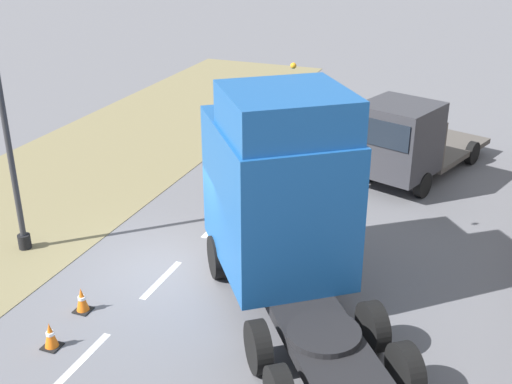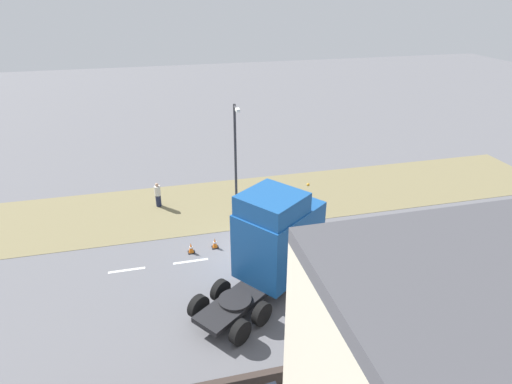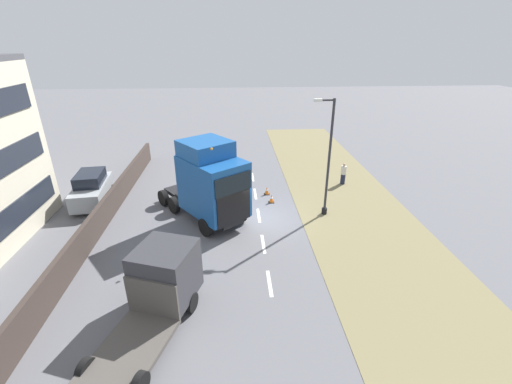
{
  "view_description": "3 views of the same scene",
  "coord_description": "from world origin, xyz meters",
  "px_view_note": "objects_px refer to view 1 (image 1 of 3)",
  "views": [
    {
      "loc": [
        6.93,
        -12.15,
        8.16
      ],
      "look_at": [
        1.63,
        1.36,
        1.71
      ],
      "focal_mm": 45.0,
      "sensor_mm": 36.0,
      "label": 1
    },
    {
      "loc": [
        18.59,
        -4.98,
        12.93
      ],
      "look_at": [
        -1.87,
        0.05,
        2.65
      ],
      "focal_mm": 30.0,
      "sensor_mm": 36.0,
      "label": 2
    },
    {
      "loc": [
        1.44,
        17.85,
        10.01
      ],
      "look_at": [
        0.29,
        1.11,
        2.41
      ],
      "focal_mm": 24.0,
      "sensor_mm": 36.0,
      "label": 3
    }
  ],
  "objects_px": {
    "lorry_cab": "(280,196)",
    "lamp_post": "(9,131)",
    "traffic_cone_trailing": "(82,300)",
    "flatbed_truck": "(405,141)",
    "traffic_cone_lead": "(50,335)"
  },
  "relations": [
    {
      "from": "traffic_cone_lead",
      "to": "traffic_cone_trailing",
      "type": "xyz_separation_m",
      "value": [
        -0.17,
        1.31,
        0.0
      ]
    },
    {
      "from": "flatbed_truck",
      "to": "traffic_cone_trailing",
      "type": "relative_size",
      "value": 11.17
    },
    {
      "from": "lorry_cab",
      "to": "traffic_cone_lead",
      "type": "xyz_separation_m",
      "value": [
        -3.6,
        -3.59,
        -2.16
      ]
    },
    {
      "from": "flatbed_truck",
      "to": "traffic_cone_lead",
      "type": "distance_m",
      "value": 12.25
    },
    {
      "from": "flatbed_truck",
      "to": "traffic_cone_lead",
      "type": "height_order",
      "value": "flatbed_truck"
    },
    {
      "from": "lorry_cab",
      "to": "traffic_cone_lead",
      "type": "height_order",
      "value": "lorry_cab"
    },
    {
      "from": "lorry_cab",
      "to": "flatbed_truck",
      "type": "xyz_separation_m",
      "value": [
        1.55,
        7.46,
        -0.98
      ]
    },
    {
      "from": "lamp_post",
      "to": "traffic_cone_trailing",
      "type": "distance_m",
      "value": 4.61
    },
    {
      "from": "lorry_cab",
      "to": "flatbed_truck",
      "type": "relative_size",
      "value": 1.05
    },
    {
      "from": "lorry_cab",
      "to": "traffic_cone_trailing",
      "type": "relative_size",
      "value": 11.67
    },
    {
      "from": "flatbed_truck",
      "to": "lorry_cab",
      "type": "bearing_deg",
      "value": 97.28
    },
    {
      "from": "traffic_cone_trailing",
      "to": "flatbed_truck",
      "type": "bearing_deg",
      "value": 61.34
    },
    {
      "from": "lorry_cab",
      "to": "traffic_cone_lead",
      "type": "bearing_deg",
      "value": -172.09
    },
    {
      "from": "lorry_cab",
      "to": "lamp_post",
      "type": "bearing_deg",
      "value": 146.76
    },
    {
      "from": "traffic_cone_lead",
      "to": "lorry_cab",
      "type": "bearing_deg",
      "value": 44.87
    }
  ]
}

